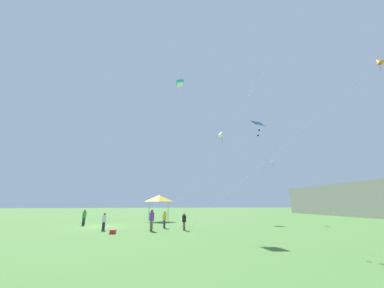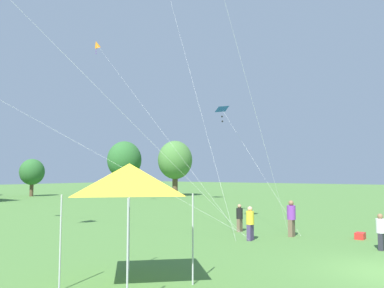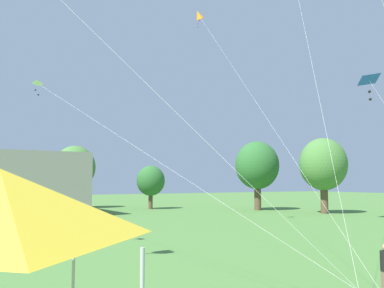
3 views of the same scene
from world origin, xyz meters
name	(u,v)px [view 1 (image 1 of 3)]	position (x,y,z in m)	size (l,w,h in m)	color
ground_plane	(103,226)	(0.00, 0.00, 0.00)	(220.00, 220.00, 0.00)	#4C7A38
distant_building	(376,200)	(-11.38, 47.17, 3.10)	(35.49, 13.39, 6.21)	gray
festival_tent	(159,198)	(-6.13, 5.78, 3.07)	(2.92, 2.92, 3.51)	#B7B7BC
cooler_box	(113,232)	(6.21, 2.22, 0.16)	(0.61, 0.42, 0.32)	red
person_green_shirt	(84,217)	(-1.45, -2.51, 0.91)	(0.40, 0.40, 1.70)	#282833
person_white_shirt	(104,221)	(3.81, 0.89, 0.82)	(0.36, 0.36, 1.53)	#282833
person_purple_shirt	(152,219)	(4.92, 5.23, 0.99)	(0.44, 0.44, 1.84)	brown
person_yellow_shirt	(164,219)	(2.65, 6.42, 0.88)	(0.39, 0.39, 1.64)	#473860
person_black_shirt	(184,221)	(4.80, 8.18, 0.82)	(0.36, 0.36, 1.52)	brown
kite_white_diamond_0	(222,134)	(-7.79, 15.81, 13.77)	(11.05, 10.24, 14.49)	silver
kite_orange_diamond_1	(378,62)	(10.05, 26.96, 16.04)	(5.70, 19.04, 16.58)	silver
kite_white_delta_3	(271,163)	(-2.47, 21.30, 7.96)	(6.03, 15.49, 8.30)	silver
kite_cyan_box_4	(180,83)	(-0.61, 8.02, 18.39)	(6.25, 3.13, 18.96)	silver
kite_blue_delta_5	(258,124)	(11.06, 13.08, 8.26)	(6.24, 8.76, 8.63)	silver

